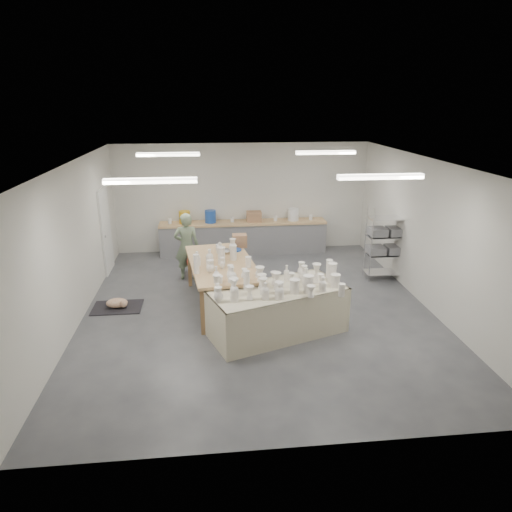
{
  "coord_description": "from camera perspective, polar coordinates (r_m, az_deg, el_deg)",
  "views": [
    {
      "loc": [
        -0.94,
        -8.52,
        4.11
      ],
      "look_at": [
        -0.0,
        0.31,
        1.05
      ],
      "focal_mm": 32.0,
      "sensor_mm": 36.0,
      "label": 1
    }
  ],
  "objects": [
    {
      "name": "wire_shelf",
      "position": [
        11.21,
        15.9,
        1.73
      ],
      "size": [
        0.88,
        0.48,
        1.8
      ],
      "color": "silver",
      "rests_on": "ground"
    },
    {
      "name": "work_table",
      "position": [
        9.45,
        -4.17,
        -0.61
      ],
      "size": [
        1.58,
        2.67,
        1.32
      ],
      "rotation": [
        0.0,
        0.0,
        0.13
      ],
      "color": "tan",
      "rests_on": "ground"
    },
    {
      "name": "drying_table",
      "position": [
        8.41,
        2.48,
        -6.54
      ],
      "size": [
        2.71,
        1.98,
        1.24
      ],
      "rotation": [
        0.0,
        0.0,
        0.34
      ],
      "color": "olive",
      "rests_on": "ground"
    },
    {
      "name": "back_counter",
      "position": [
        12.76,
        -1.63,
        2.51
      ],
      "size": [
        4.6,
        0.6,
        1.24
      ],
      "color": "tan",
      "rests_on": "ground"
    },
    {
      "name": "rug",
      "position": [
        9.96,
        -16.93,
        -6.15
      ],
      "size": [
        1.0,
        0.7,
        0.02
      ],
      "primitive_type": "cube",
      "color": "black",
      "rests_on": "ground"
    },
    {
      "name": "potter",
      "position": [
        10.9,
        -8.65,
        1.19
      ],
      "size": [
        0.6,
        0.41,
        1.63
      ],
      "primitive_type": "imported",
      "rotation": [
        0.0,
        0.0,
        3.11
      ],
      "color": "gray",
      "rests_on": "ground"
    },
    {
      "name": "room",
      "position": [
        8.88,
        -0.52,
        5.65
      ],
      "size": [
        8.0,
        8.02,
        3.0
      ],
      "color": "#424449",
      "rests_on": "ground"
    },
    {
      "name": "cat",
      "position": [
        9.91,
        -16.89,
        -5.63
      ],
      "size": [
        0.45,
        0.34,
        0.19
      ],
      "rotation": [
        0.0,
        0.0,
        0.03
      ],
      "color": "white",
      "rests_on": "rug"
    },
    {
      "name": "red_stool",
      "position": [
        11.31,
        -8.47,
        -0.81
      ],
      "size": [
        0.41,
        0.41,
        0.35
      ],
      "rotation": [
        0.0,
        0.0,
        -0.11
      ],
      "color": "#AE1D18",
      "rests_on": "ground"
    }
  ]
}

